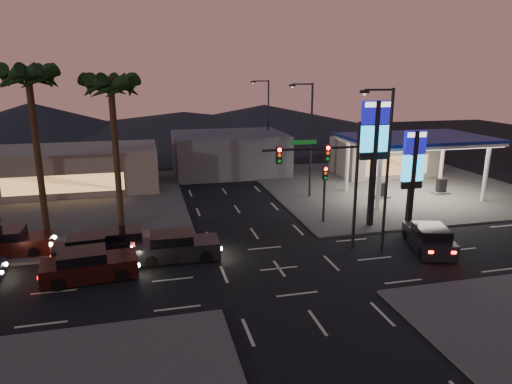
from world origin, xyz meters
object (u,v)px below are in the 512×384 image
object	(u,v)px
pylon_sign_tall	(375,139)
gas_station	(416,141)
car_lane_b_rear	(8,243)
car_lane_a_mid	(88,266)
car_lane_b_front	(128,242)
pylon_sign_short	(413,165)
suv_station	(429,238)
car_lane_b_mid	(91,248)
car_lane_a_front	(176,247)
traffic_signal_mast	(331,169)

from	to	relation	value
pylon_sign_tall	gas_station	bearing A→B (deg)	40.91
pylon_sign_tall	car_lane_b_rear	bearing A→B (deg)	179.00
car_lane_a_mid	gas_station	bearing A→B (deg)	22.27
car_lane_b_front	gas_station	bearing A→B (deg)	16.85
pylon_sign_tall	pylon_sign_short	distance (m)	3.20
pylon_sign_tall	car_lane_b_front	bearing A→B (deg)	-177.00
car_lane_b_rear	suv_station	xyz separation A→B (m)	(25.49, -5.41, -0.01)
suv_station	car_lane_b_mid	bearing A→B (deg)	170.11
gas_station	car_lane_a_front	bearing A→B (deg)	-156.93
traffic_signal_mast	car_lane_b_front	size ratio (longest dim) A/B	1.76
pylon_sign_tall	car_lane_b_rear	world-z (taller)	pylon_sign_tall
pylon_sign_tall	traffic_signal_mast	world-z (taller)	pylon_sign_tall
car_lane_b_front	pylon_sign_short	bearing A→B (deg)	-0.34
pylon_sign_tall	car_lane_b_rear	distance (m)	24.67
pylon_sign_short	car_lane_b_mid	distance (m)	21.90
car_lane_b_rear	car_lane_a_front	bearing A→B (deg)	-17.38
gas_station	car_lane_b_front	bearing A→B (deg)	-163.15
pylon_sign_tall	car_lane_a_front	size ratio (longest dim) A/B	1.75
gas_station	car_lane_b_front	xyz separation A→B (m)	(-24.39, -7.39, -4.40)
gas_station	pylon_sign_tall	size ratio (longest dim) A/B	1.36
pylon_sign_tall	suv_station	size ratio (longest dim) A/B	1.74
traffic_signal_mast	car_lane_b_front	xyz separation A→B (m)	(-12.15, 2.63, -4.54)
pylon_sign_short	car_lane_b_front	world-z (taller)	pylon_sign_short
car_lane_a_mid	car_lane_b_front	size ratio (longest dim) A/B	1.15
car_lane_b_mid	car_lane_b_rear	distance (m)	5.30
car_lane_a_mid	car_lane_b_rear	distance (m)	6.97
car_lane_b_mid	car_lane_b_rear	xyz separation A→B (m)	(-4.97, 1.84, 0.07)
traffic_signal_mast	suv_station	xyz separation A→B (m)	(6.22, -1.48, -4.48)
traffic_signal_mast	car_lane_b_mid	world-z (taller)	traffic_signal_mast
car_lane_a_front	pylon_sign_tall	bearing A→B (deg)	10.81
car_lane_b_front	suv_station	bearing A→B (deg)	-12.60
car_lane_a_front	car_lane_b_mid	world-z (taller)	car_lane_a_front
car_lane_a_mid	pylon_sign_short	bearing A→B (deg)	8.79
gas_station	car_lane_a_mid	xyz separation A→B (m)	(-26.39, -10.81, -4.31)
pylon_sign_short	car_lane_a_front	bearing A→B (deg)	-174.18
car_lane_b_mid	suv_station	distance (m)	20.82
car_lane_b_front	car_lane_b_mid	size ratio (longest dim) A/B	0.98
car_lane_a_mid	car_lane_b_mid	distance (m)	2.90
pylon_sign_short	car_lane_b_rear	bearing A→B (deg)	176.93
pylon_sign_short	car_lane_a_mid	size ratio (longest dim) A/B	1.34
car_lane_a_front	car_lane_b_mid	bearing A→B (deg)	165.61
car_lane_b_front	suv_station	size ratio (longest dim) A/B	0.88
car_lane_a_front	gas_station	bearing A→B (deg)	23.07
gas_station	car_lane_a_front	size ratio (longest dim) A/B	2.38
gas_station	car_lane_a_mid	bearing A→B (deg)	-157.73
car_lane_b_rear	suv_station	distance (m)	26.06
pylon_sign_tall	suv_station	world-z (taller)	pylon_sign_tall
car_lane_a_mid	car_lane_b_front	bearing A→B (deg)	59.74
pylon_sign_tall	car_lane_a_mid	xyz separation A→B (m)	(-18.89, -4.31, -5.63)
traffic_signal_mast	car_lane_a_mid	xyz separation A→B (m)	(-14.15, -0.80, -4.46)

